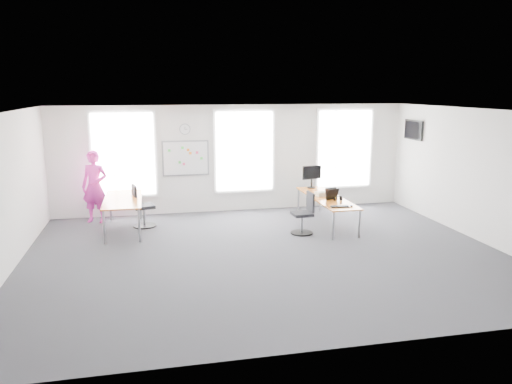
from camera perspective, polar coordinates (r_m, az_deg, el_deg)
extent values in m
plane|color=#27272C|center=(10.63, 1.18, -7.12)|extent=(10.00, 10.00, 0.00)
plane|color=silver|center=(10.07, 1.25, 9.26)|extent=(10.00, 10.00, 0.00)
plane|color=white|center=(14.11, -2.56, 3.85)|extent=(10.00, 0.00, 10.00)
plane|color=white|center=(6.53, 9.40, -5.68)|extent=(10.00, 0.00, 10.00)
plane|color=white|center=(10.32, -26.90, -0.36)|extent=(0.00, 10.00, 10.00)
plane|color=white|center=(12.38, 24.36, 1.70)|extent=(0.00, 10.00, 10.00)
cube|color=silver|center=(13.88, -14.88, 4.17)|extent=(1.60, 0.06, 2.20)
cube|color=silver|center=(14.11, -1.34, 4.68)|extent=(1.60, 0.06, 2.20)
cube|color=silver|center=(14.96, 10.05, 4.91)|extent=(1.60, 0.06, 2.20)
cube|color=#CB5720|center=(12.94, 8.06, -0.65)|extent=(0.77, 2.88, 0.03)
cylinder|color=gray|center=(11.66, 8.84, -3.82)|extent=(0.05, 0.05, 0.67)
cylinder|color=gray|center=(11.90, 11.76, -3.61)|extent=(0.05, 0.05, 0.67)
cylinder|color=gray|center=(14.18, 4.88, -0.92)|extent=(0.05, 0.05, 0.67)
cylinder|color=gray|center=(14.38, 7.34, -0.80)|extent=(0.05, 0.05, 0.67)
cube|color=#CB5720|center=(12.57, -14.96, -0.79)|extent=(0.89, 2.23, 0.03)
cylinder|color=gray|center=(11.67, -16.97, -3.91)|extent=(0.06, 0.06, 0.78)
cylinder|color=gray|center=(11.63, -13.18, -3.76)|extent=(0.06, 0.06, 0.78)
cylinder|color=gray|center=(13.71, -16.29, -1.57)|extent=(0.06, 0.06, 0.78)
cylinder|color=gray|center=(13.67, -13.07, -1.44)|extent=(0.06, 0.06, 0.78)
cylinder|color=black|center=(12.14, 5.24, -4.67)|extent=(0.54, 0.54, 0.03)
cylinder|color=gray|center=(12.08, 5.27, -3.61)|extent=(0.06, 0.06, 0.43)
cube|color=black|center=(12.02, 5.29, -2.51)|extent=(0.48, 0.48, 0.07)
cube|color=black|center=(12.02, 6.24, -1.11)|extent=(0.07, 0.44, 0.47)
cylinder|color=black|center=(13.02, -12.59, -3.78)|extent=(0.58, 0.58, 0.03)
cylinder|color=gray|center=(12.95, -12.64, -2.71)|extent=(0.07, 0.07, 0.47)
cube|color=black|center=(12.89, -12.69, -1.60)|extent=(0.58, 0.58, 0.08)
cube|color=black|center=(12.79, -13.73, -0.33)|extent=(0.15, 0.47, 0.50)
imported|color=#EB33B3|center=(13.57, -17.95, 0.58)|extent=(0.80, 0.66, 1.88)
cube|color=white|center=(13.92, -8.04, 3.84)|extent=(1.20, 0.03, 0.90)
cylinder|color=gray|center=(13.83, -8.14, 7.13)|extent=(0.30, 0.04, 0.30)
cube|color=black|center=(14.76, 17.56, 6.79)|extent=(0.06, 0.90, 0.55)
cube|color=black|center=(11.90, 9.56, -1.66)|extent=(0.45, 0.22, 0.02)
ellipsoid|color=black|center=(11.99, 10.85, -1.56)|extent=(0.09, 0.13, 0.04)
cylinder|color=black|center=(12.28, 9.73, -1.28)|extent=(0.07, 0.07, 0.01)
cylinder|color=black|center=(12.54, 9.03, -0.77)|extent=(0.04, 0.10, 0.10)
cylinder|color=black|center=(12.60, 9.69, -0.73)|extent=(0.04, 0.10, 0.10)
cylinder|color=gold|center=(12.54, 9.03, -0.77)|extent=(0.01, 0.11, 0.11)
cube|color=black|center=(12.56, 9.37, -0.50)|extent=(0.18, 0.02, 0.02)
cube|color=black|center=(12.70, 8.59, -0.16)|extent=(0.36, 0.19, 0.29)
cube|color=#FF5D21|center=(12.62, 8.72, -0.29)|extent=(0.35, 0.20, 0.26)
cube|color=black|center=(12.61, 8.75, -0.25)|extent=(0.36, 0.20, 0.28)
cube|color=beige|center=(13.08, 7.51, -0.20)|extent=(0.34, 0.29, 0.10)
cylinder|color=black|center=(14.08, 6.34, 0.51)|extent=(0.23, 0.23, 0.02)
cylinder|color=black|center=(14.05, 6.35, 0.97)|extent=(0.05, 0.05, 0.23)
cube|color=black|center=(13.98, 6.40, 2.24)|extent=(0.57, 0.14, 0.38)
cube|color=black|center=(13.96, 6.43, 2.22)|extent=(0.52, 0.10, 0.34)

